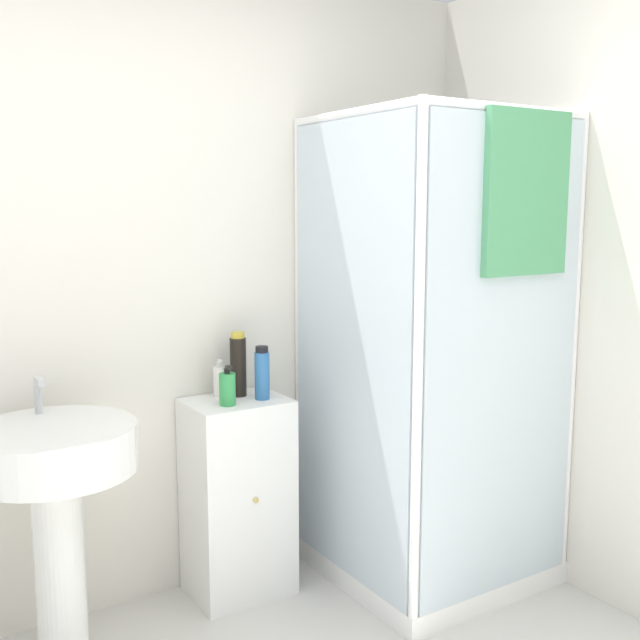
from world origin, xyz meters
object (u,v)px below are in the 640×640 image
soap_dispenser (227,389)px  shampoo_bottle_tall_black (238,365)px  lotion_bottle_white (219,381)px  shampoo_bottle_blue (262,373)px  sink (55,488)px

soap_dispenser → shampoo_bottle_tall_black: size_ratio=0.60×
lotion_bottle_white → shampoo_bottle_tall_black: bearing=-15.9°
shampoo_bottle_blue → lotion_bottle_white: (-0.13, 0.12, -0.04)m
soap_dispenser → shampoo_bottle_blue: 0.16m
sink → lotion_bottle_white: bearing=19.6°
sink → lotion_bottle_white: 0.78m
sink → shampoo_bottle_tall_black: 0.86m
sink → lotion_bottle_white: size_ratio=6.39×
sink → shampoo_bottle_blue: 0.89m
lotion_bottle_white → sink: bearing=-160.4°
sink → lotion_bottle_white: sink is taller
shampoo_bottle_blue → shampoo_bottle_tall_black: bearing=120.2°
sink → shampoo_bottle_tall_black: size_ratio=3.80×
shampoo_bottle_tall_black → shampoo_bottle_blue: shampoo_bottle_tall_black is taller
soap_dispenser → sink: bearing=-170.0°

